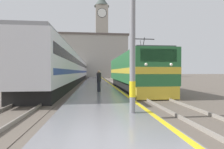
% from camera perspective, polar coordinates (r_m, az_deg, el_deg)
% --- Properties ---
extents(ground_plane, '(200.00, 200.00, 0.00)m').
position_cam_1_polar(ground_plane, '(33.49, -5.33, -2.20)').
color(ground_plane, '#60564C').
extents(platform, '(3.75, 140.00, 0.26)m').
position_cam_1_polar(platform, '(28.49, -5.20, -2.49)').
color(platform, slate).
rests_on(platform, ground).
extents(rail_track_near, '(2.83, 140.00, 0.16)m').
position_cam_1_polar(rail_track_near, '(28.77, 1.90, -2.64)').
color(rail_track_near, '#60564C').
rests_on(rail_track_near, ground).
extents(rail_track_far, '(2.83, 140.00, 0.16)m').
position_cam_1_polar(rail_track_far, '(28.70, -12.93, -2.67)').
color(rail_track_far, '#60564C').
rests_on(rail_track_far, ground).
extents(locomotive_train, '(2.92, 14.74, 4.52)m').
position_cam_1_polar(locomotive_train, '(18.05, 6.67, 0.92)').
color(locomotive_train, black).
rests_on(locomotive_train, ground).
extents(passenger_train, '(2.92, 49.32, 4.16)m').
position_cam_1_polar(passenger_train, '(33.25, -11.99, 1.61)').
color(passenger_train, black).
rests_on(passenger_train, ground).
extents(person_on_platform, '(0.34, 0.34, 1.68)m').
position_cam_1_polar(person_on_platform, '(13.65, -4.28, -1.92)').
color(person_on_platform, '#23232D').
rests_on(person_on_platform, platform).
extents(second_waiting_passenger, '(0.34, 0.34, 1.58)m').
position_cam_1_polar(second_waiting_passenger, '(23.77, -4.67, -0.87)').
color(second_waiting_passenger, '#23232D').
rests_on(second_waiting_passenger, platform).
extents(clock_tower, '(5.71, 5.71, 30.73)m').
position_cam_1_polar(clock_tower, '(68.29, -3.38, 13.16)').
color(clock_tower, '#ADA393').
rests_on(clock_tower, ground).
extents(station_building, '(27.27, 7.12, 12.88)m').
position_cam_1_polar(station_building, '(53.52, -9.65, 5.89)').
color(station_building, '#A8A399').
rests_on(station_building, ground).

